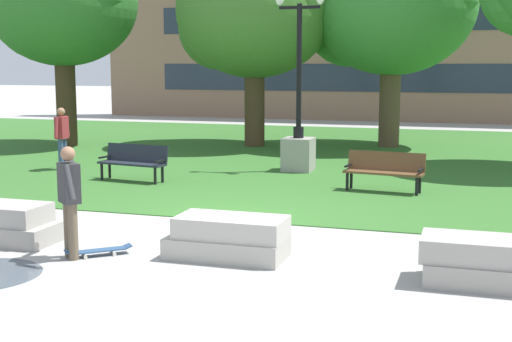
{
  "coord_description": "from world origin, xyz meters",
  "views": [
    {
      "loc": [
        4.49,
        -12.31,
        2.93
      ],
      "look_at": [
        1.07,
        -1.4,
        1.2
      ],
      "focal_mm": 50.0,
      "sensor_mm": 36.0,
      "label": 1
    }
  ],
  "objects": [
    {
      "name": "skateboard",
      "position": [
        -1.0,
        -2.89,
        0.09
      ],
      "size": [
        0.9,
        0.82,
        0.14
      ],
      "color": "#2D4C75",
      "rests_on": "ground"
    },
    {
      "name": "person_skateboarder",
      "position": [
        -1.32,
        -3.12,
        0.97
      ],
      "size": [
        0.74,
        0.93,
        1.71
      ],
      "color": "brown",
      "rests_on": "ground"
    },
    {
      "name": "tree_far_left",
      "position": [
        -3.18,
        11.78,
        4.66
      ],
      "size": [
        5.74,
        5.47,
        7.04
      ],
      "color": "#4C3823",
      "rests_on": "grass_lawn"
    },
    {
      "name": "ground_plane",
      "position": [
        0.0,
        0.0,
        0.0
      ],
      "size": [
        140.0,
        140.0,
        0.0
      ],
      "primitive_type": "plane",
      "color": "#A3A09B"
    },
    {
      "name": "park_bench_near_left",
      "position": [
        -3.69,
        3.59,
        0.54
      ],
      "size": [
        1.86,
        0.79,
        0.9
      ],
      "color": "#1E232D",
      "rests_on": "grass_lawn"
    },
    {
      "name": "grass_lawn",
      "position": [
        0.0,
        10.0,
        0.01
      ],
      "size": [
        40.0,
        20.0,
        0.02
      ],
      "primitive_type": "cube",
      "color": "#336628",
      "rests_on": "ground"
    },
    {
      "name": "tree_near_right",
      "position": [
        1.4,
        13.0,
        4.88
      ],
      "size": [
        6.05,
        5.76,
        7.39
      ],
      "color": "brown",
      "rests_on": "grass_lawn"
    },
    {
      "name": "concrete_block_left",
      "position": [
        0.95,
        -2.38,
        0.31
      ],
      "size": [
        1.8,
        0.9,
        0.64
      ],
      "color": "#B2ADA3",
      "rests_on": "ground"
    },
    {
      "name": "park_bench_near_right",
      "position": [
        2.48,
        3.95,
        0.54
      ],
      "size": [
        1.85,
        0.74,
        0.9
      ],
      "color": "brown",
      "rests_on": "grass_lawn"
    },
    {
      "name": "building_facade_distant",
      "position": [
        -2.11,
        24.5,
        5.32
      ],
      "size": [
        26.81,
        1.03,
        10.65
      ],
      "color": "#8E6B56",
      "rests_on": "ground"
    },
    {
      "name": "concrete_block_center",
      "position": [
        -3.0,
        -2.56,
        0.31
      ],
      "size": [
        1.82,
        0.9,
        0.64
      ],
      "color": "#9E9991",
      "rests_on": "ground"
    },
    {
      "name": "concrete_block_right",
      "position": [
        4.72,
        -2.64,
        0.31
      ],
      "size": [
        1.86,
        0.9,
        0.64
      ],
      "color": "#9E9991",
      "rests_on": "ground"
    },
    {
      "name": "lamp_post_center",
      "position": [
        -0.18,
        6.44,
        1.01
      ],
      "size": [
        1.32,
        0.8,
        4.87
      ],
      "color": "gray",
      "rests_on": "grass_lawn"
    },
    {
      "name": "tree_near_left",
      "position": [
        -9.55,
        9.81,
        4.96
      ],
      "size": [
        5.47,
        5.21,
        7.23
      ],
      "color": "#42301E",
      "rests_on": "grass_lawn"
    },
    {
      "name": "person_bystander_near_lawn",
      "position": [
        -6.44,
        4.7,
        0.98
      ],
      "size": [
        0.28,
        0.8,
        1.71
      ],
      "color": "#384C7A",
      "rests_on": "grass_lawn"
    }
  ]
}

